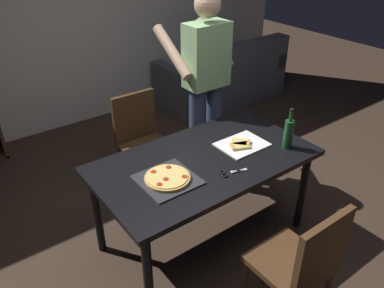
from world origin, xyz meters
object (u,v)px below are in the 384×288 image
at_px(couch, 223,79).
at_px(kitchen_scissors, 229,173).
at_px(person_serving_pizza, 205,80).
at_px(wine_bottle, 288,133).
at_px(dining_table, 204,168).
at_px(chair_far_side, 141,137).
at_px(chair_near_camera, 303,262).
at_px(pepperoni_pizza_on_tray, 167,178).

bearing_deg(couch, kitchen_scissors, -130.15).
distance_m(couch, kitchen_scissors, 2.95).
bearing_deg(kitchen_scissors, couch, 49.85).
relative_size(person_serving_pizza, wine_bottle, 5.54).
bearing_deg(person_serving_pizza, dining_table, -128.23).
bearing_deg(couch, person_serving_pizza, -136.39).
distance_m(dining_table, chair_far_side, 0.94).
relative_size(chair_far_side, kitchen_scissors, 4.54).
relative_size(dining_table, couch, 0.93).
distance_m(chair_far_side, person_serving_pizza, 0.77).
xyz_separation_m(person_serving_pizza, kitchen_scissors, (-0.54, -0.95, -0.24)).
xyz_separation_m(chair_near_camera, wine_bottle, (0.59, 0.69, 0.36)).
xyz_separation_m(wine_bottle, kitchen_scissors, (-0.57, -0.00, -0.11)).
bearing_deg(pepperoni_pizza_on_tray, couch, 42.23).
height_order(couch, wine_bottle, wine_bottle).
relative_size(dining_table, person_serving_pizza, 0.91).
xyz_separation_m(chair_far_side, pepperoni_pizza_on_tray, (-0.36, -0.99, 0.25)).
height_order(dining_table, person_serving_pizza, person_serving_pizza).
distance_m(dining_table, pepperoni_pizza_on_tray, 0.38).
relative_size(couch, person_serving_pizza, 0.97).
height_order(dining_table, wine_bottle, wine_bottle).
distance_m(dining_table, kitchen_scissors, 0.26).
xyz_separation_m(chair_near_camera, person_serving_pizza, (0.56, 1.64, 0.49)).
height_order(pepperoni_pizza_on_tray, kitchen_scissors, pepperoni_pizza_on_tray).
xyz_separation_m(couch, kitchen_scissors, (-1.88, -2.23, 0.45)).
bearing_deg(kitchen_scissors, pepperoni_pizza_on_tray, 154.44).
bearing_deg(chair_near_camera, person_serving_pizza, 71.18).
relative_size(wine_bottle, kitchen_scissors, 1.59).
relative_size(couch, kitchen_scissors, 8.58).
relative_size(chair_far_side, person_serving_pizza, 0.51).
distance_m(chair_near_camera, wine_bottle, 0.97).
height_order(dining_table, pepperoni_pizza_on_tray, pepperoni_pizza_on_tray).
xyz_separation_m(dining_table, chair_far_side, (0.00, 0.93, -0.16)).
height_order(dining_table, chair_far_side, chair_far_side).
relative_size(person_serving_pizza, pepperoni_pizza_on_tray, 4.82).
distance_m(chair_near_camera, chair_far_side, 1.86).
bearing_deg(chair_far_side, wine_bottle, -63.10).
relative_size(chair_near_camera, pepperoni_pizza_on_tray, 2.48).
relative_size(chair_far_side, pepperoni_pizza_on_tray, 2.48).
distance_m(dining_table, wine_bottle, 0.67).
height_order(dining_table, kitchen_scissors, kitchen_scissors).
bearing_deg(chair_far_side, pepperoni_pizza_on_tray, -109.90).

